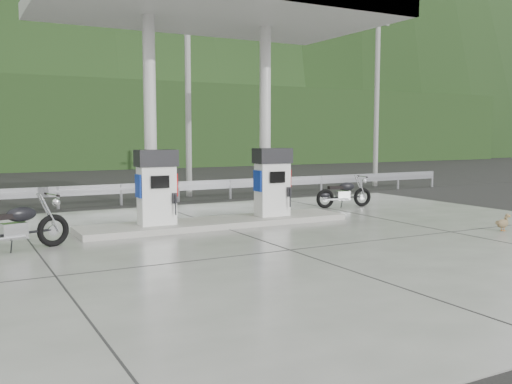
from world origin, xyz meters
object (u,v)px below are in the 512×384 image
gas_pump_right (272,182)px  motorcycle_right (344,194)px  gas_pump_left (157,187)px  motorcycle_left (16,227)px  duck (502,224)px

gas_pump_right → motorcycle_right: gas_pump_right is taller
gas_pump_left → motorcycle_right: gas_pump_left is taller
gas_pump_left → motorcycle_left: (-3.24, -1.04, -0.57)m
motorcycle_left → duck: (10.54, -2.94, -0.31)m
duck → motorcycle_left: bearing=157.3°
motorcycle_right → duck: size_ratio=3.75×
gas_pump_right → motorcycle_right: size_ratio=0.99×
gas_pump_right → motorcycle_right: bearing=23.0°
motorcycle_left → motorcycle_right: bearing=-1.2°
gas_pump_left → motorcycle_left: size_ratio=0.89×
gas_pump_left → gas_pump_right: 3.20m
duck → motorcycle_right: bearing=89.2°
motorcycle_left → duck: size_ratio=4.19×
motorcycle_left → duck: 10.95m
gas_pump_left → motorcycle_right: 6.89m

